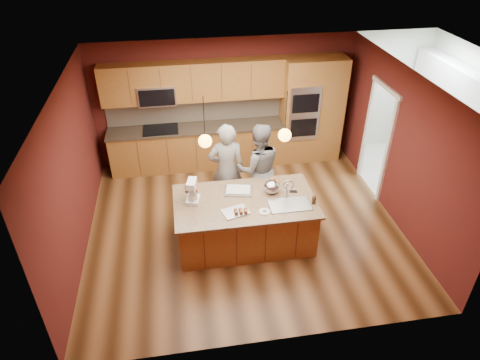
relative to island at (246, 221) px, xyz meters
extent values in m
plane|color=#412610|center=(0.05, 0.45, -0.44)|extent=(5.50, 5.50, 0.00)
plane|color=silver|center=(0.05, 0.45, 2.26)|extent=(5.50, 5.50, 0.00)
plane|color=#4E1815|center=(0.05, 2.95, 0.91)|extent=(5.50, 0.00, 5.50)
plane|color=#4E1815|center=(0.05, -2.05, 0.91)|extent=(5.50, 0.00, 5.50)
plane|color=#4E1815|center=(-2.70, 0.45, 0.91)|extent=(0.00, 5.00, 5.00)
plane|color=#4E1815|center=(2.80, 0.45, 0.91)|extent=(0.00, 5.00, 5.00)
cube|color=brown|center=(-0.60, 2.65, 0.01)|extent=(3.70, 0.60, 0.90)
cube|color=#33271E|center=(-0.60, 2.64, 0.48)|extent=(3.74, 0.64, 0.04)
cube|color=#C4B293|center=(-0.60, 2.94, 0.78)|extent=(3.70, 0.03, 0.56)
cube|color=brown|center=(-0.60, 2.77, 1.46)|extent=(3.70, 0.36, 0.80)
cube|color=black|center=(-1.35, 2.63, 0.51)|extent=(0.72, 0.52, 0.03)
cube|color=silver|center=(-1.35, 2.75, 1.24)|extent=(0.76, 0.40, 0.40)
cube|color=brown|center=(1.65, 2.65, 0.71)|extent=(0.80, 0.60, 2.30)
cube|color=silver|center=(1.65, 2.35, 0.76)|extent=(0.66, 0.04, 1.20)
cube|color=brown|center=(2.30, 2.65, 0.71)|extent=(0.50, 0.60, 2.30)
plane|color=silver|center=(3.70, 1.65, -0.44)|extent=(2.60, 2.60, 0.00)
plane|color=silver|center=(4.60, 1.65, 0.91)|extent=(0.00, 2.70, 2.70)
cube|color=white|center=(4.40, 1.65, 1.51)|extent=(0.35, 2.40, 0.75)
cylinder|color=black|center=(-0.62, 0.00, 1.91)|extent=(0.01, 0.01, 0.70)
sphere|color=yellow|center=(-0.62, 0.00, 1.56)|extent=(0.20, 0.20, 0.20)
cylinder|color=black|center=(0.58, 0.00, 1.91)|extent=(0.01, 0.01, 0.70)
sphere|color=yellow|center=(0.58, 0.00, 1.56)|extent=(0.20, 0.20, 0.20)
cube|color=brown|center=(-0.02, 0.00, -0.03)|extent=(2.21, 1.20, 0.81)
cube|color=tan|center=(-0.02, 0.00, 0.39)|extent=(2.31, 1.30, 0.04)
cube|color=silver|center=(0.68, -0.23, 0.33)|extent=(0.66, 0.39, 0.18)
imported|color=black|center=(-0.20, 0.90, 0.47)|extent=(0.66, 0.44, 1.81)
imported|color=gray|center=(0.38, 0.90, 0.44)|extent=(0.85, 0.66, 1.75)
cube|color=white|center=(-0.86, 0.12, 0.45)|extent=(0.26, 0.31, 0.06)
cube|color=white|center=(-0.86, 0.23, 0.61)|extent=(0.12, 0.10, 0.27)
cube|color=white|center=(-0.86, 0.14, 0.75)|extent=(0.19, 0.29, 0.10)
cylinder|color=silver|center=(-0.86, 0.08, 0.52)|extent=(0.15, 0.15, 0.14)
cube|color=#BABCC0|center=(-0.08, 0.28, 0.43)|extent=(0.51, 0.42, 0.03)
cube|color=silver|center=(-0.08, 0.28, 0.45)|extent=(0.44, 0.35, 0.02)
cube|color=silver|center=(-0.21, -0.28, 0.43)|extent=(0.47, 0.39, 0.02)
ellipsoid|color=silver|center=(0.46, 0.17, 0.52)|extent=(0.27, 0.27, 0.23)
cylinder|color=white|center=(0.24, -0.34, 0.42)|extent=(0.18, 0.18, 0.01)
cylinder|color=#332311|center=(1.07, -0.25, 0.48)|extent=(0.07, 0.07, 0.14)
cube|color=black|center=(0.83, 0.12, 0.42)|extent=(0.14, 0.09, 0.01)
cube|color=white|center=(4.25, 1.23, 0.04)|extent=(0.65, 0.66, 0.96)
cube|color=white|center=(4.26, 2.04, 0.08)|extent=(0.67, 0.69, 1.03)
camera|label=1|loc=(-0.99, -5.55, 4.53)|focal=32.00mm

